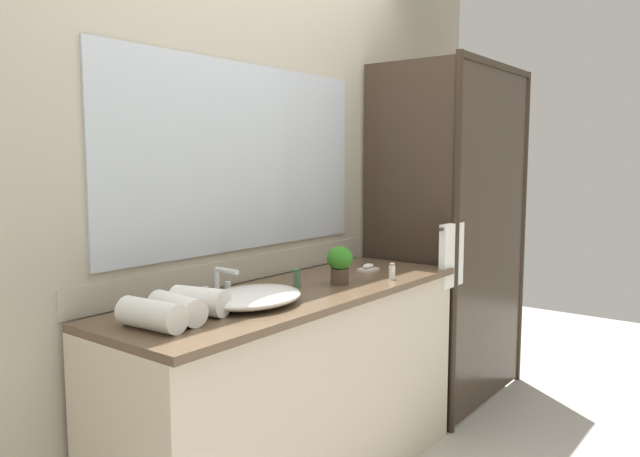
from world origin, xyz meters
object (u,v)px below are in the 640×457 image
(faucet, at_px, (219,288))
(amenity_bottle_lotion, at_px, (297,279))
(rolled_towel_near_edge, at_px, (151,315))
(rolled_towel_far_edge, at_px, (200,301))
(rolled_towel_middle, at_px, (177,308))
(soap_dish, at_px, (368,268))
(sink_basin, at_px, (254,297))
(amenity_bottle_conditioner, at_px, (392,272))
(potted_plant, at_px, (340,263))

(faucet, relative_size, amenity_bottle_lotion, 2.11)
(rolled_towel_near_edge, xyz_separation_m, rolled_towel_far_edge, (0.22, 0.02, 0.00))
(rolled_towel_middle, bearing_deg, rolled_towel_near_edge, -176.44)
(faucet, distance_m, soap_dish, 0.90)
(sink_basin, relative_size, faucet, 2.46)
(amenity_bottle_conditioner, bearing_deg, faucet, 155.95)
(rolled_towel_far_edge, bearing_deg, faucet, 32.09)
(rolled_towel_near_edge, bearing_deg, sink_basin, -4.49)
(faucet, bearing_deg, amenity_bottle_conditioner, -24.05)
(amenity_bottle_lotion, xyz_separation_m, rolled_towel_middle, (-0.69, -0.04, 0.01))
(rolled_towel_middle, bearing_deg, potted_plant, -4.52)
(soap_dish, bearing_deg, amenity_bottle_lotion, 177.90)
(rolled_towel_far_edge, bearing_deg, potted_plant, -6.00)
(sink_basin, distance_m, amenity_bottle_lotion, 0.36)
(faucet, relative_size, soap_dish, 1.70)
(amenity_bottle_conditioner, bearing_deg, rolled_towel_middle, 170.07)
(rolled_towel_near_edge, relative_size, rolled_towel_far_edge, 1.18)
(soap_dish, bearing_deg, sink_basin, -176.11)
(sink_basin, bearing_deg, amenity_bottle_conditioner, -11.13)
(faucet, bearing_deg, rolled_towel_near_edge, -160.50)
(rolled_towel_near_edge, bearing_deg, rolled_towel_far_edge, 4.54)
(amenity_bottle_conditioner, height_order, rolled_towel_near_edge, rolled_towel_near_edge)
(faucet, relative_size, rolled_towel_far_edge, 0.83)
(faucet, distance_m, rolled_towel_far_edge, 0.26)
(potted_plant, xyz_separation_m, soap_dish, (0.37, 0.09, -0.08))
(rolled_towel_middle, bearing_deg, amenity_bottle_lotion, 3.21)
(rolled_towel_far_edge, bearing_deg, rolled_towel_near_edge, -175.46)
(potted_plant, bearing_deg, soap_dish, 13.32)
(sink_basin, xyz_separation_m, amenity_bottle_conditioner, (0.76, -0.15, 0.00))
(rolled_towel_middle, bearing_deg, amenity_bottle_conditioner, -9.93)
(amenity_bottle_conditioner, relative_size, rolled_towel_far_edge, 0.37)
(soap_dish, bearing_deg, amenity_bottle_conditioner, -120.33)
(potted_plant, bearing_deg, faucet, 157.46)
(potted_plant, distance_m, rolled_towel_near_edge, 0.97)
(potted_plant, bearing_deg, amenity_bottle_conditioner, -27.20)
(sink_basin, relative_size, rolled_towel_near_edge, 1.73)
(amenity_bottle_lotion, relative_size, rolled_towel_far_edge, 0.39)
(potted_plant, height_order, rolled_towel_near_edge, potted_plant)
(potted_plant, height_order, rolled_towel_far_edge, potted_plant)
(soap_dish, bearing_deg, rolled_towel_far_edge, -179.57)
(faucet, xyz_separation_m, soap_dish, (0.89, -0.13, -0.03))
(faucet, height_order, rolled_towel_near_edge, faucet)
(soap_dish, height_order, amenity_bottle_conditioner, amenity_bottle_conditioner)
(amenity_bottle_lotion, height_order, rolled_towel_far_edge, rolled_towel_far_edge)
(sink_basin, xyz_separation_m, rolled_towel_near_edge, (-0.44, 0.03, 0.02))
(amenity_bottle_lotion, height_order, rolled_towel_near_edge, rolled_towel_near_edge)
(potted_plant, relative_size, amenity_bottle_lotion, 2.13)
(rolled_towel_far_edge, bearing_deg, rolled_towel_middle, -174.48)
(amenity_bottle_lotion, bearing_deg, faucet, 162.64)
(faucet, height_order, soap_dish, faucet)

